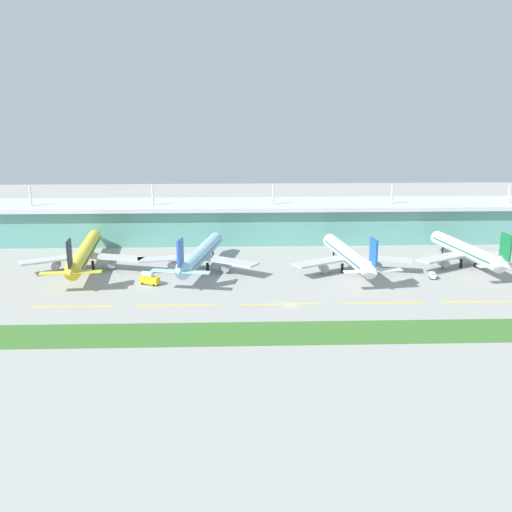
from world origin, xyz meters
TOP-DOWN VIEW (x-y plane):
  - ground_plane at (0.00, 0.00)m, footprint 600.00×600.00m
  - terminal_building at (-0.00, 95.81)m, footprint 288.00×34.00m
  - airliner_nearest at (-77.83, 46.28)m, footprint 48.58×70.01m
  - airliner_near_middle at (-31.65, 42.54)m, footprint 47.87×63.10m
  - airliner_far_middle at (26.86, 39.59)m, footprint 48.34×60.02m
  - airliner_farthest at (75.79, 44.59)m, footprint 48.21×58.77m
  - taxiway_stripe_west at (-71.00, 1.37)m, footprint 28.00×0.70m
  - taxiway_stripe_mid_west at (-37.00, 1.37)m, footprint 28.00×0.70m
  - taxiway_stripe_centre at (-3.00, 1.37)m, footprint 28.00×0.70m
  - taxiway_stripe_mid_east at (31.00, 1.37)m, footprint 28.00×0.70m
  - taxiway_stripe_east at (65.00, 1.37)m, footprint 28.00×0.70m
  - grass_verge at (0.00, -23.75)m, footprint 300.00×18.00m
  - fuel_truck at (-49.28, 24.67)m, footprint 7.61×5.48m
  - baggage_cart at (56.42, 28.11)m, footprint 2.25×3.74m

SIDE VIEW (x-z plane):
  - ground_plane at x=0.00m, z-range 0.00..0.00m
  - taxiway_stripe_west at x=-71.00m, z-range 0.00..0.04m
  - taxiway_stripe_mid_west at x=-37.00m, z-range 0.00..0.04m
  - taxiway_stripe_centre at x=-3.00m, z-range 0.00..0.04m
  - taxiway_stripe_mid_east at x=31.00m, z-range 0.00..0.04m
  - taxiway_stripe_east at x=65.00m, z-range 0.00..0.04m
  - grass_verge at x=0.00m, z-range 0.00..0.10m
  - baggage_cart at x=56.42m, z-range 0.02..2.50m
  - fuel_truck at x=-49.28m, z-range -0.21..4.74m
  - airliner_farthest at x=75.79m, z-range -3.01..15.89m
  - airliner_far_middle at x=26.86m, z-range -3.01..15.89m
  - airliner_near_middle at x=-31.65m, z-range -3.00..15.90m
  - airliner_nearest at x=-77.83m, z-range -2.99..15.91m
  - terminal_building at x=0.00m, z-range -4.30..22.94m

